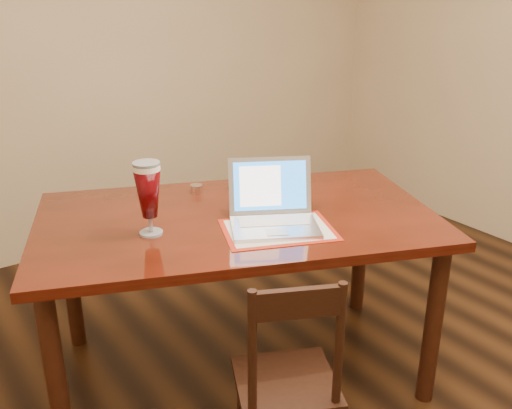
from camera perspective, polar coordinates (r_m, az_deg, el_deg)
dining_table at (r=2.56m, az=-1.99°, el=-2.99°), size 1.99×1.57×1.13m
dining_chair at (r=2.21m, az=3.19°, el=-17.31°), size 0.49×0.48×0.88m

